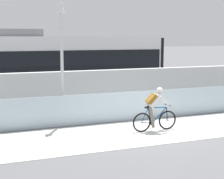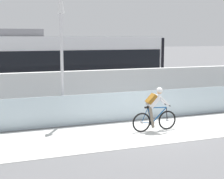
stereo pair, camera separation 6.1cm
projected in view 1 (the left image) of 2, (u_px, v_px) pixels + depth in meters
ground_plane at (150, 131)px, 12.83m from camera, size 200.00×200.00×0.00m
bike_path_deck at (150, 131)px, 12.83m from camera, size 32.00×3.20×0.01m
glass_parapet at (130, 106)px, 14.45m from camera, size 32.00×0.05×1.20m
concrete_barrier_wall at (115, 91)px, 16.06m from camera, size 32.00×0.36×1.95m
tram_rail_near at (98, 102)px, 18.50m from camera, size 32.00×0.08×0.01m
tram_rail_far at (90, 98)px, 19.83m from camera, size 32.00×0.08×0.01m
tram at (57, 67)px, 18.20m from camera, size 11.06×2.54×3.81m
cyclist_on_bike at (155, 110)px, 12.77m from camera, size 1.77×0.58×1.61m
lamp_post_antenna at (62, 40)px, 13.36m from camera, size 0.28×0.28×5.20m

